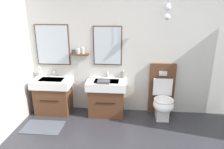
# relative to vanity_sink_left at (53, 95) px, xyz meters

# --- Properties ---
(wall_back) EXTENTS (5.06, 0.60, 2.51)m
(wall_back) POSITION_rel_vanity_sink_left_xyz_m (1.94, 0.25, 0.89)
(wall_back) COLOR beige
(wall_back) RESTS_ON ground
(bath_mat) EXTENTS (0.68, 0.44, 0.01)m
(bath_mat) POSITION_rel_vanity_sink_left_xyz_m (0.00, -0.59, -0.36)
(bath_mat) COLOR #474C56
(bath_mat) RESTS_ON ground
(vanity_sink_left) EXTENTS (0.73, 0.47, 0.69)m
(vanity_sink_left) POSITION_rel_vanity_sink_left_xyz_m (0.00, 0.00, 0.00)
(vanity_sink_left) COLOR #56331E
(vanity_sink_left) RESTS_ON ground
(tap_on_left_sink) EXTENTS (0.03, 0.13, 0.11)m
(tap_on_left_sink) POSITION_rel_vanity_sink_left_xyz_m (0.00, 0.17, 0.40)
(tap_on_left_sink) COLOR silver
(tap_on_left_sink) RESTS_ON vanity_sink_left
(vanity_sink_right) EXTENTS (0.73, 0.47, 0.69)m
(vanity_sink_right) POSITION_rel_vanity_sink_left_xyz_m (1.05, 0.00, 0.00)
(vanity_sink_right) COLOR #56331E
(vanity_sink_right) RESTS_ON ground
(tap_on_right_sink) EXTENTS (0.03, 0.13, 0.11)m
(tap_on_right_sink) POSITION_rel_vanity_sink_left_xyz_m (1.05, 0.17, 0.40)
(tap_on_right_sink) COLOR silver
(tap_on_right_sink) RESTS_ON vanity_sink_right
(toilet) EXTENTS (0.48, 0.62, 1.00)m
(toilet) POSITION_rel_vanity_sink_left_xyz_m (2.10, -0.00, 0.01)
(toilet) COLOR #56331E
(toilet) RESTS_ON ground
(toothbrush_cup) EXTENTS (0.07, 0.07, 0.20)m
(toothbrush_cup) POSITION_rel_vanity_sink_left_xyz_m (-0.29, 0.16, 0.38)
(toothbrush_cup) COLOR silver
(toothbrush_cup) RESTS_ON vanity_sink_left
(soap_dispenser) EXTENTS (0.06, 0.06, 0.17)m
(soap_dispenser) POSITION_rel_vanity_sink_left_xyz_m (1.35, 0.17, 0.40)
(soap_dispenser) COLOR gray
(soap_dispenser) RESTS_ON vanity_sink_right
(folded_hand_towel) EXTENTS (0.22, 0.16, 0.04)m
(folded_hand_towel) POSITION_rel_vanity_sink_left_xyz_m (1.01, -0.14, 0.35)
(folded_hand_towel) COLOR #47474C
(folded_hand_towel) RESTS_ON vanity_sink_right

